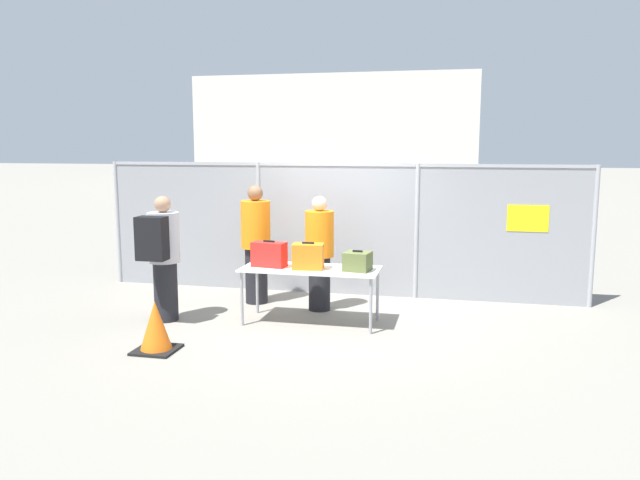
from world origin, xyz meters
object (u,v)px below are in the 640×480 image
suitcase_olive (357,261)px  traffic_cone (156,328)px  suitcase_orange (308,256)px  traveler_hooded (162,254)px  security_worker_far (256,243)px  inspection_table (311,272)px  utility_trailer (422,251)px  suitcase_red (269,254)px  security_worker_near (319,252)px

suitcase_olive → traffic_cone: (-2.13, -1.51, -0.60)m
suitcase_orange → suitcase_olive: (0.66, 0.03, -0.05)m
traveler_hooded → traffic_cone: 1.42m
security_worker_far → inspection_table: bearing=135.3°
inspection_table → suitcase_orange: size_ratio=4.23×
security_worker_far → utility_trailer: size_ratio=0.45×
suitcase_red → traveler_hooded: traveler_hooded is taller
suitcase_red → utility_trailer: suitcase_red is taller
inspection_table → security_worker_near: security_worker_near is taller
suitcase_olive → utility_trailer: size_ratio=0.09×
traveler_hooded → suitcase_olive: bearing=21.3°
suitcase_orange → traveler_hooded: bearing=-170.6°
suitcase_orange → suitcase_olive: suitcase_orange is taller
utility_trailer → traffic_cone: utility_trailer is taller
traveler_hooded → traffic_cone: traveler_hooded is taller
utility_trailer → suitcase_olive: bearing=-99.7°
inspection_table → security_worker_far: 1.41m
inspection_table → utility_trailer: 3.82m
suitcase_olive → traveler_hooded: (-2.61, -0.35, 0.06)m
suitcase_olive → traffic_cone: suitcase_olive is taller
inspection_table → suitcase_red: size_ratio=3.85×
traveler_hooded → utility_trailer: (3.23, 3.97, -0.52)m
traveler_hooded → suitcase_orange: bearing=23.0°
suitcase_olive → security_worker_near: 0.98m
utility_trailer → traffic_cone: size_ratio=6.58×
suitcase_olive → traffic_cone: 2.68m
suitcase_red → security_worker_near: 0.89m
inspection_table → suitcase_red: suitcase_red is taller
suitcase_red → traveler_hooded: 1.44m
suitcase_red → traveler_hooded: bearing=-165.9°
suitcase_orange → security_worker_near: 0.74m
inspection_table → traffic_cone: 2.18m
suitcase_red → suitcase_olive: bearing=0.1°
traffic_cone → suitcase_olive: bearing=35.3°
suitcase_red → security_worker_near: security_worker_near is taller
security_worker_far → security_worker_near: bearing=164.0°
inspection_table → security_worker_near: size_ratio=1.11×
suitcase_olive → traffic_cone: size_ratio=0.62×
suitcase_orange → security_worker_far: security_worker_far is taller
suitcase_red → security_worker_near: bearing=53.0°
traveler_hooded → utility_trailer: size_ratio=0.43×
traffic_cone → utility_trailer: bearing=61.8°
suitcase_orange → traffic_cone: (-1.47, -1.48, -0.65)m
suitcase_red → security_worker_far: bearing=118.5°
inspection_table → suitcase_olive: suitcase_olive is taller
inspection_table → utility_trailer: inspection_table is taller
inspection_table → suitcase_olive: bearing=-2.3°
security_worker_far → utility_trailer: security_worker_far is taller
security_worker_near → suitcase_red: bearing=60.7°
security_worker_far → suitcase_olive: bearing=146.9°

